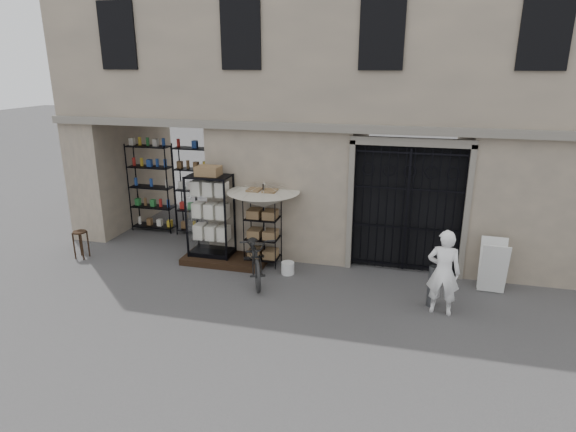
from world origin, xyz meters
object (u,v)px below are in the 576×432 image
(market_umbrella, at_px, (263,195))
(steel_bollard, at_px, (432,286))
(white_bucket, at_px, (288,268))
(display_cabinet, at_px, (211,220))
(wooden_stool, at_px, (81,244))
(wire_rack, at_px, (263,230))
(easel_sign, at_px, (493,266))
(shopkeeper, at_px, (439,312))
(bicycle, at_px, (256,278))

(market_umbrella, distance_m, steel_bollard, 4.15)
(market_umbrella, height_order, white_bucket, market_umbrella)
(display_cabinet, distance_m, wooden_stool, 3.31)
(wire_rack, relative_size, steel_bollard, 2.06)
(display_cabinet, distance_m, market_umbrella, 1.48)
(easel_sign, bearing_deg, wooden_stool, -173.61)
(market_umbrella, xyz_separation_m, wooden_stool, (-4.49, -0.70, -1.35))
(display_cabinet, height_order, white_bucket, display_cabinet)
(steel_bollard, bearing_deg, shopkeeper, -54.81)
(wire_rack, xyz_separation_m, steel_bollard, (3.83, -1.19, -0.43))
(wire_rack, bearing_deg, bicycle, -68.72)
(display_cabinet, bearing_deg, white_bucket, -12.38)
(steel_bollard, bearing_deg, easel_sign, 37.80)
(wire_rack, bearing_deg, white_bucket, -15.35)
(shopkeeper, bearing_deg, easel_sign, -124.67)
(shopkeeper, height_order, easel_sign, easel_sign)
(wire_rack, height_order, steel_bollard, wire_rack)
(bicycle, bearing_deg, market_umbrella, 69.30)
(display_cabinet, height_order, wire_rack, display_cabinet)
(wire_rack, distance_m, bicycle, 1.18)
(wire_rack, distance_m, steel_bollard, 4.03)
(steel_bollard, relative_size, easel_sign, 0.76)
(display_cabinet, distance_m, easel_sign, 6.35)
(wooden_stool, bearing_deg, steel_bollard, -2.98)
(display_cabinet, xyz_separation_m, market_umbrella, (1.31, 0.04, 0.68))
(steel_bollard, height_order, easel_sign, easel_sign)
(display_cabinet, xyz_separation_m, shopkeeper, (5.26, -1.34, -1.03))
(bicycle, relative_size, shopkeeper, 1.24)
(white_bucket, xyz_separation_m, bicycle, (-0.64, -0.38, -0.14))
(easel_sign, bearing_deg, shopkeeper, -128.38)
(display_cabinet, height_order, bicycle, display_cabinet)
(white_bucket, height_order, bicycle, bicycle)
(bicycle, xyz_separation_m, easel_sign, (4.99, 0.58, 0.57))
(bicycle, bearing_deg, easel_sign, -16.42)
(wire_rack, relative_size, easel_sign, 1.57)
(white_bucket, bearing_deg, bicycle, -149.52)
(wooden_stool, xyz_separation_m, easel_sign, (9.51, 0.53, 0.21))
(steel_bollard, distance_m, shopkeeper, 0.52)
(wire_rack, bearing_deg, market_umbrella, -35.26)
(market_umbrella, distance_m, bicycle, 1.87)
(steel_bollard, relative_size, shopkeeper, 0.50)
(market_umbrella, bearing_deg, easel_sign, -1.92)
(wire_rack, relative_size, bicycle, 0.83)
(white_bucket, height_order, shopkeeper, white_bucket)
(display_cabinet, distance_m, steel_bollard, 5.24)
(market_umbrella, xyz_separation_m, bicycle, (0.03, -0.75, -1.71))
(white_bucket, bearing_deg, wire_rack, 149.00)
(bicycle, bearing_deg, steel_bollard, -28.88)
(easel_sign, bearing_deg, steel_bollard, -139.01)
(market_umbrella, bearing_deg, shopkeeper, -19.18)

